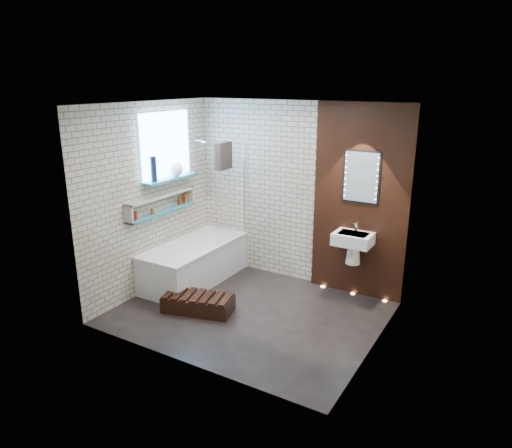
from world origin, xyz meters
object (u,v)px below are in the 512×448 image
Objects in this scene: led_mirror at (361,177)px; bathtub at (195,262)px; walnut_step at (198,304)px; bath_screen at (230,194)px; washbasin at (353,243)px.

bathtub is at bearing -160.22° from led_mirror.
walnut_step is (0.62, -0.75, -0.19)m from bathtub.
bath_screen reaches higher than washbasin.
walnut_step is at bearing -138.44° from washbasin.
washbasin is 0.83× the size of led_mirror.
bath_screen is 1.57× the size of walnut_step.
bathtub is 1.14m from bath_screen.
bath_screen reaches higher than walnut_step.
bathtub is 2.32m from washbasin.
walnut_step is at bearing -50.20° from bathtub.
led_mirror reaches higher than bath_screen.
led_mirror is at bearing 44.67° from walnut_step.
led_mirror is 0.79× the size of walnut_step.
bathtub is at bearing 129.80° from walnut_step.
bathtub is 3.00× the size of washbasin.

